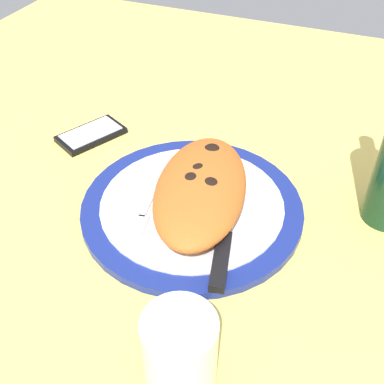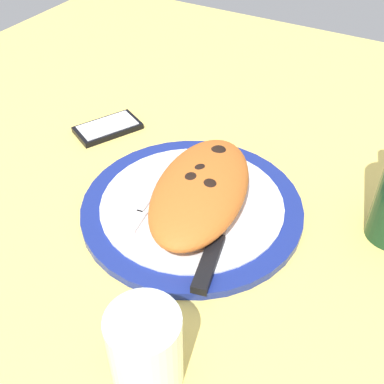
{
  "view_description": "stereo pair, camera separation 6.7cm",
  "coord_description": "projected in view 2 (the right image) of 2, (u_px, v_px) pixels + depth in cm",
  "views": [
    {
      "loc": [
        47.28,
        19.09,
        47.76
      ],
      "look_at": [
        0.0,
        0.0,
        3.58
      ],
      "focal_mm": 44.26,
      "sensor_mm": 36.0,
      "label": 1
    },
    {
      "loc": [
        44.35,
        25.16,
        47.76
      ],
      "look_at": [
        0.0,
        0.0,
        3.58
      ],
      "focal_mm": 44.26,
      "sensor_mm": 36.0,
      "label": 2
    }
  ],
  "objects": [
    {
      "name": "knife",
      "position": [
        214.0,
        247.0,
        0.61
      ],
      "size": [
        21.52,
        6.48,
        1.2
      ],
      "color": "silver",
      "rests_on": "plate"
    },
    {
      "name": "ground_plane",
      "position": [
        192.0,
        218.0,
        0.71
      ],
      "size": [
        150.0,
        150.0,
        3.0
      ],
      "primitive_type": "cube",
      "color": "#EACC60"
    },
    {
      "name": "water_glass",
      "position": [
        146.0,
        353.0,
        0.48
      ],
      "size": [
        7.5,
        7.5,
        10.12
      ],
      "color": "silver",
      "rests_on": "ground_plane"
    },
    {
      "name": "fork",
      "position": [
        147.0,
        202.0,
        0.69
      ],
      "size": [
        15.59,
        3.85,
        0.4
      ],
      "color": "silver",
      "rests_on": "plate"
    },
    {
      "name": "smartphone",
      "position": [
        108.0,
        128.0,
        0.86
      ],
      "size": [
        13.0,
        10.77,
        1.16
      ],
      "color": "black",
      "rests_on": "ground_plane"
    },
    {
      "name": "plate",
      "position": [
        192.0,
        207.0,
        0.69
      ],
      "size": [
        32.35,
        32.35,
        1.58
      ],
      "color": "navy",
      "rests_on": "ground_plane"
    },
    {
      "name": "calzone",
      "position": [
        201.0,
        189.0,
        0.67
      ],
      "size": [
        26.75,
        17.54,
        5.01
      ],
      "color": "#C16023",
      "rests_on": "plate"
    }
  ]
}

